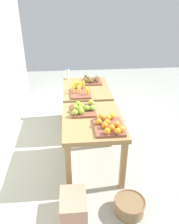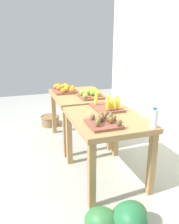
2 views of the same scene
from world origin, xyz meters
The scene contains 11 objects.
ground_plane centered at (0.00, 0.00, 0.00)m, with size 8.00×8.00×0.00m, color #A3A79F.
display_table_left centered at (-0.56, 0.00, 0.67)m, with size 1.04×0.80×0.79m.
display_table_right centered at (0.56, 0.00, 0.67)m, with size 1.04×0.80×0.79m.
orange_bin centered at (-0.80, -0.18, 0.83)m, with size 0.47×0.36×0.11m.
apple_bin centered at (-0.34, 0.11, 0.84)m, with size 0.40×0.35×0.11m.
banana_crate centered at (0.31, 0.12, 0.84)m, with size 0.44×0.32×0.17m.
kiwi_bin centered at (0.79, -0.13, 0.83)m, with size 0.36×0.32×0.10m.
water_bottle centered at (1.02, 0.32, 0.89)m, with size 0.08×0.08×0.21m.
watermelon_pile centered at (1.50, -0.24, 0.18)m, with size 0.62×0.66×0.48m.
wicker_basket centered at (-1.41, -0.35, 0.10)m, with size 0.36×0.36×0.18m.
cardboard_produce_box centered at (-1.38, 0.30, 0.13)m, with size 0.40×0.30×0.27m, color tan.
Camera 1 is at (-3.20, 0.28, 2.32)m, focal length 36.94 mm.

